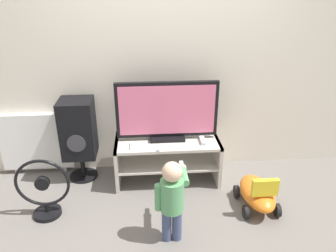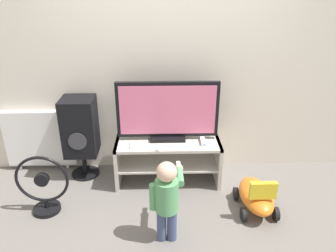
# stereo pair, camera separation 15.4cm
# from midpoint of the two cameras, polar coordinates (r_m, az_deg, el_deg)

# --- Properties ---
(ground_plane) EXTENTS (16.00, 16.00, 0.00)m
(ground_plane) POSITION_cam_midpoint_polar(r_m,az_deg,el_deg) (3.54, 1.35, -11.38)
(ground_plane) COLOR slate
(wall_back) EXTENTS (10.00, 0.06, 2.60)m
(wall_back) POSITION_cam_midpoint_polar(r_m,az_deg,el_deg) (3.54, 1.06, 11.90)
(wall_back) COLOR silver
(wall_back) RESTS_ON ground_plane
(tv_stand) EXTENTS (1.12, 0.51, 0.49)m
(tv_stand) POSITION_cam_midpoint_polar(r_m,az_deg,el_deg) (3.58, 1.19, -4.79)
(tv_stand) COLOR beige
(tv_stand) RESTS_ON ground_plane
(television) EXTENTS (1.06, 0.20, 0.64)m
(television) POSITION_cam_midpoint_polar(r_m,az_deg,el_deg) (3.39, 1.24, 2.47)
(television) COLOR black
(television) RESTS_ON tv_stand
(game_console) EXTENTS (0.05, 0.18, 0.04)m
(game_console) POSITION_cam_midpoint_polar(r_m,az_deg,el_deg) (3.46, 7.38, -2.62)
(game_console) COLOR white
(game_console) RESTS_ON tv_stand
(remote_primary) EXTENTS (0.04, 0.13, 0.03)m
(remote_primary) POSITION_cam_midpoint_polar(r_m,az_deg,el_deg) (3.39, -5.05, -3.30)
(remote_primary) COLOR white
(remote_primary) RESTS_ON tv_stand
(remote_secondary) EXTENTS (0.08, 0.13, 0.03)m
(remote_secondary) POSITION_cam_midpoint_polar(r_m,az_deg,el_deg) (3.32, -0.18, -3.78)
(remote_secondary) COLOR white
(remote_secondary) RESTS_ON tv_stand
(child) EXTENTS (0.29, 0.44, 0.76)m
(child) POSITION_cam_midpoint_polar(r_m,az_deg,el_deg) (2.73, 1.48, -12.00)
(child) COLOR #3F4C72
(child) RESTS_ON ground_plane
(speaker_tower) EXTENTS (0.35, 0.35, 0.92)m
(speaker_tower) POSITION_cam_midpoint_polar(r_m,az_deg,el_deg) (3.64, -13.89, -0.36)
(speaker_tower) COLOR black
(speaker_tower) RESTS_ON ground_plane
(floor_fan) EXTENTS (0.50, 0.26, 0.60)m
(floor_fan) POSITION_cam_midpoint_polar(r_m,az_deg,el_deg) (3.32, -19.64, -10.06)
(floor_fan) COLOR black
(floor_fan) RESTS_ON ground_plane
(ride_on_toy) EXTENTS (0.34, 0.59, 0.41)m
(ride_on_toy) POSITION_cam_midpoint_polar(r_m,az_deg,el_deg) (3.34, 16.44, -11.60)
(ride_on_toy) COLOR orange
(ride_on_toy) RESTS_ON ground_plane
(radiator) EXTENTS (0.79, 0.08, 0.72)m
(radiator) POSITION_cam_midpoint_polar(r_m,az_deg,el_deg) (3.99, -20.40, -2.08)
(radiator) COLOR white
(radiator) RESTS_ON ground_plane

